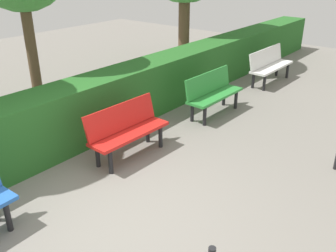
# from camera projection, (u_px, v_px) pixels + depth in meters

# --- Properties ---
(ground_plane) EXTENTS (22.87, 22.87, 0.00)m
(ground_plane) POSITION_uv_depth(u_px,v_px,m) (109.00, 218.00, 4.65)
(ground_plane) COLOR gray
(bench_white) EXTENTS (1.65, 0.49, 0.86)m
(bench_white) POSITION_uv_depth(u_px,v_px,m) (270.00, 64.00, 9.44)
(bench_white) COLOR white
(bench_white) RESTS_ON ground_plane
(bench_green) EXTENTS (1.46, 0.49, 0.86)m
(bench_green) POSITION_uv_depth(u_px,v_px,m) (213.00, 92.00, 7.53)
(bench_green) COLOR #2D8C38
(bench_green) RESTS_ON ground_plane
(bench_red) EXTENTS (1.43, 0.51, 0.86)m
(bench_red) POSITION_uv_depth(u_px,v_px,m) (127.00, 128.00, 5.93)
(bench_red) COLOR red
(bench_red) RESTS_ON ground_plane
(hedge_row) EXTENTS (18.87, 0.77, 1.05)m
(hedge_row) POSITION_uv_depth(u_px,v_px,m) (78.00, 113.00, 6.39)
(hedge_row) COLOR #266023
(hedge_row) RESTS_ON ground_plane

